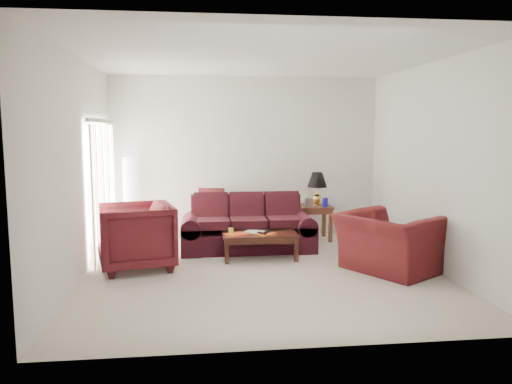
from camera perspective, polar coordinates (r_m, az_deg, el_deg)
floor at (r=7.21m, az=0.80°, el=-9.17°), size 5.00×5.00×0.00m
blinds at (r=8.35m, az=-17.11°, el=0.35°), size 0.10×2.00×2.16m
sofa at (r=8.39m, az=-0.94°, el=-3.63°), size 2.24×1.01×0.91m
throw_pillow at (r=9.08m, az=-5.13°, el=-1.03°), size 0.50×0.31×0.48m
end_table at (r=9.27m, az=6.70°, el=-3.48°), size 0.61×0.61×0.64m
table_lamp at (r=9.22m, az=6.99°, el=0.37°), size 0.38×0.38×0.61m
clock at (r=9.09m, az=6.08°, el=-1.16°), size 0.16×0.07×0.15m
blue_canister at (r=9.06m, az=7.90°, el=-1.18°), size 0.13×0.13×0.17m
picture_frame at (r=9.38m, az=5.35°, el=-0.91°), size 0.14×0.16×0.05m
floor_lamp at (r=9.21m, az=-14.26°, el=-0.84°), size 0.26×0.26×1.55m
armchair_left at (r=7.49m, az=-13.62°, el=-4.93°), size 1.27×1.25×0.97m
armchair_right at (r=7.42m, az=15.02°, el=-5.62°), size 1.63×1.68×0.83m
coffee_table at (r=7.87m, az=0.44°, el=-6.21°), size 1.21×0.69×0.41m
magazine_red at (r=7.73m, az=-2.30°, el=-4.85°), size 0.37×0.34×0.02m
magazine_white at (r=7.91m, az=-0.18°, el=-4.56°), size 0.35×0.32×0.02m
magazine_orange at (r=7.76m, az=1.14°, el=-4.80°), size 0.36×0.34×0.02m
remote_a at (r=7.72m, az=0.69°, el=-4.71°), size 0.13×0.17×0.02m
remote_b at (r=7.82m, az=1.31°, el=-4.56°), size 0.14×0.16×0.02m
yellow_glass at (r=7.63m, az=-2.88°, el=-4.59°), size 0.08×0.08×0.13m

